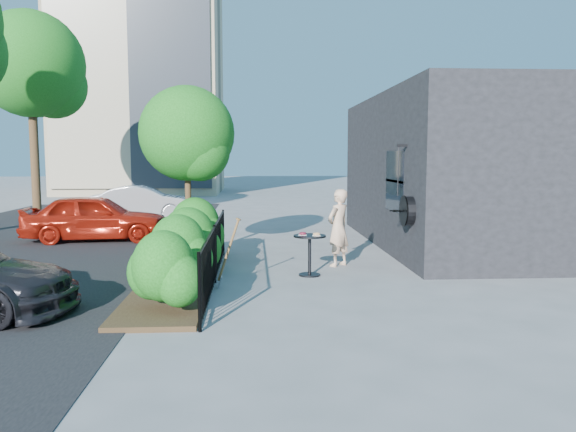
{
  "coord_description": "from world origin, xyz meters",
  "views": [
    {
      "loc": [
        -0.76,
        -10.43,
        2.35
      ],
      "look_at": [
        -0.09,
        0.52,
        1.2
      ],
      "focal_mm": 35.0,
      "sensor_mm": 36.0,
      "label": 1
    }
  ],
  "objects": [
    {
      "name": "ground",
      "position": [
        0.0,
        0.0,
        0.0
      ],
      "size": [
        120.0,
        120.0,
        0.0
      ],
      "primitive_type": "plane",
      "color": "gray",
      "rests_on": "ground"
    },
    {
      "name": "shovel",
      "position": [
        -1.25,
        -0.44,
        0.57
      ],
      "size": [
        0.45,
        0.17,
        1.3
      ],
      "color": "brown",
      "rests_on": "ground"
    },
    {
      "name": "car_red",
      "position": [
        -5.22,
        5.55,
        0.66
      ],
      "size": [
        4.01,
        1.88,
        1.33
      ],
      "primitive_type": "imported",
      "rotation": [
        0.0,
        0.0,
        1.65
      ],
      "color": "#AA1C0E",
      "rests_on": "ground"
    },
    {
      "name": "patio_tree",
      "position": [
        -2.24,
        2.76,
        2.76
      ],
      "size": [
        2.2,
        2.2,
        3.94
      ],
      "color": "#3F2B19",
      "rests_on": "ground"
    },
    {
      "name": "planting_bed",
      "position": [
        -2.2,
        0.0,
        0.04
      ],
      "size": [
        1.3,
        6.0,
        0.08
      ],
      "primitive_type": "cube",
      "color": "#382616",
      "rests_on": "ground"
    },
    {
      "name": "cafe_table",
      "position": [
        0.34,
        0.53,
        0.56
      ],
      "size": [
        0.65,
        0.65,
        0.87
      ],
      "rotation": [
        0.0,
        0.0,
        -0.17
      ],
      "color": "black",
      "rests_on": "ground"
    },
    {
      "name": "woman",
      "position": [
        1.06,
        1.49,
        0.84
      ],
      "size": [
        0.72,
        0.71,
        1.67
      ],
      "primitive_type": "imported",
      "rotation": [
        0.0,
        0.0,
        3.89
      ],
      "color": "#D9AD8C",
      "rests_on": "ground"
    },
    {
      "name": "street_tree_far",
      "position": [
        -9.94,
        13.96,
        5.92
      ],
      "size": [
        4.4,
        4.4,
        8.28
      ],
      "color": "#3F2B19",
      "rests_on": "ground"
    },
    {
      "name": "shop_building",
      "position": [
        5.5,
        4.5,
        2.0
      ],
      "size": [
        6.22,
        9.0,
        4.0
      ],
      "color": "black",
      "rests_on": "ground"
    },
    {
      "name": "fence",
      "position": [
        -1.5,
        0.0,
        0.56
      ],
      "size": [
        0.05,
        6.05,
        1.1
      ],
      "color": "black",
      "rests_on": "ground"
    },
    {
      "name": "shrubs",
      "position": [
        -2.1,
        0.1,
        0.7
      ],
      "size": [
        1.1,
        5.6,
        1.24
      ],
      "color": "#155413",
      "rests_on": "ground"
    },
    {
      "name": "car_silver",
      "position": [
        -5.05,
        11.44,
        0.63
      ],
      "size": [
        3.9,
        1.62,
        1.26
      ],
      "primitive_type": "imported",
      "rotation": [
        0.0,
        0.0,
        1.65
      ],
      "color": "#B2B2B7",
      "rests_on": "ground"
    }
  ]
}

